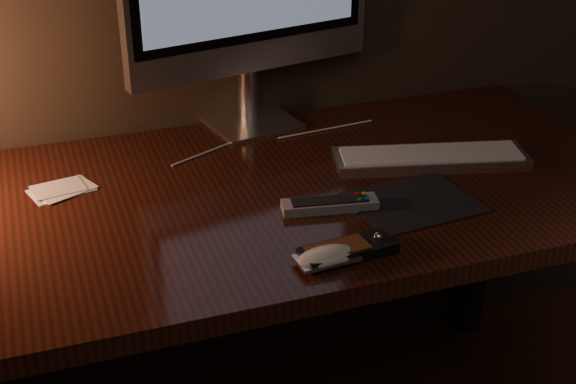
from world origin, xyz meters
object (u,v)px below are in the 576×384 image
object	(u,v)px
mouse	(327,259)
tv_remote	(330,204)
media_remote	(348,250)
desk	(247,230)
keyboard	(431,155)

from	to	relation	value
mouse	tv_remote	xyz separation A→B (m)	(0.08, 0.18, 0.00)
media_remote	desk	bearing A→B (deg)	97.19
keyboard	media_remote	size ratio (longest dim) A/B	2.38
mouse	media_remote	world-z (taller)	media_remote
desk	mouse	distance (m)	0.39
desk	tv_remote	bearing A→B (deg)	-59.37
mouse	tv_remote	size ratio (longest dim) A/B	0.57
keyboard	media_remote	distance (m)	0.44
mouse	desk	bearing A→B (deg)	91.05
media_remote	tv_remote	distance (m)	0.17
keyboard	tv_remote	xyz separation A→B (m)	(-0.29, -0.14, 0.00)
keyboard	mouse	world-z (taller)	mouse
keyboard	media_remote	world-z (taller)	media_remote
mouse	keyboard	bearing A→B (deg)	36.35
keyboard	mouse	xyz separation A→B (m)	(-0.37, -0.32, 0.00)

